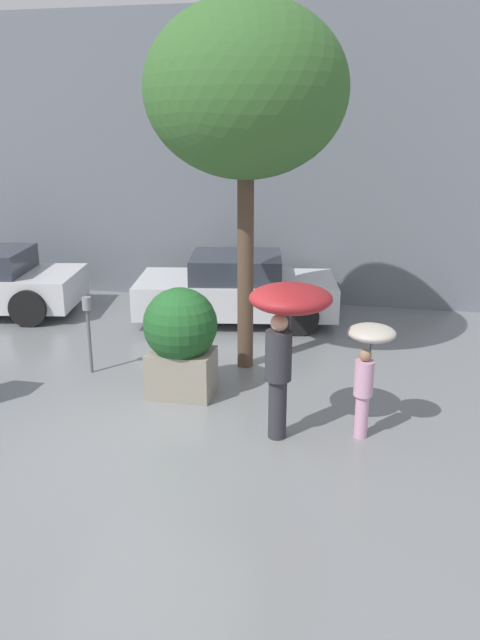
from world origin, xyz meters
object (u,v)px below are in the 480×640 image
planter_box (181,337)px  person_adult (287,319)px  parking_meter (88,319)px  person_child (368,356)px  street_tree (246,92)px  parked_car_near (236,289)px

planter_box → person_adult: person_adult is taller
person_adult → parking_meter: 3.62m
person_child → street_tree: street_tree is taller
planter_box → parking_meter: 1.71m
person_adult → street_tree: street_tree is taller
person_child → parked_car_near: size_ratio=0.35×
person_adult → person_child: size_ratio=1.35×
person_adult → person_child: 1.10m
street_tree → parking_meter: size_ratio=4.42×
parking_meter → person_child: bearing=-16.0°
planter_box → parked_car_near: 3.70m
person_adult → parked_car_near: 4.98m
person_child → parking_meter: size_ratio=1.17×
planter_box → person_child: bearing=-15.4°
person_adult → parked_car_near: size_ratio=0.47×
planter_box → street_tree: (0.67, 1.29, 3.30)m
person_adult → parked_car_near: (-1.62, 4.62, -0.92)m
planter_box → parked_car_near: size_ratio=0.38×
planter_box → parked_car_near: bearing=90.0°
person_adult → parking_meter: person_adult is taller
planter_box → parking_meter: size_ratio=1.29×
street_tree → person_child: bearing=-46.2°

